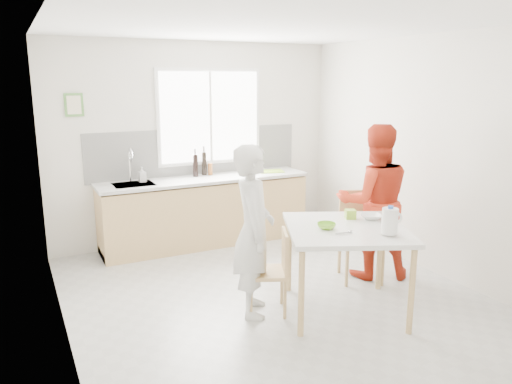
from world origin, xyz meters
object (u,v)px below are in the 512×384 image
bowl_green (326,226)px  wine_bottle_a (204,163)px  person_white (253,231)px  bowl_white (371,217)px  chair_left (273,268)px  person_red (374,202)px  milk_jug (390,221)px  wine_bottle_b (195,165)px  chair_far (360,231)px  dining_table (346,236)px

bowl_green → wine_bottle_a: size_ratio=0.54×
person_white → bowl_white: size_ratio=8.04×
person_white → wine_bottle_a: 2.36m
chair_left → wine_bottle_a: size_ratio=2.53×
bowl_white → person_red: bearing=47.7°
chair_left → wine_bottle_a: wine_bottle_a is taller
milk_jug → wine_bottle_b: wine_bottle_b is taller
person_white → bowl_green: 0.68m
chair_far → bowl_green: size_ratio=5.67×
chair_far → milk_jug: 1.19m
person_red → milk_jug: bearing=81.0°
person_white → bowl_green: person_white is taller
person_red → wine_bottle_b: bearing=-32.2°
chair_left → wine_bottle_b: wine_bottle_b is taller
person_red → wine_bottle_b: size_ratio=5.78×
dining_table → person_white: bearing=156.1°
chair_left → dining_table: bearing=90.0°
person_red → wine_bottle_a: person_red is taller
chair_left → bowl_white: size_ratio=3.98×
bowl_green → bowl_white: size_ratio=0.85×
person_red → bowl_white: 0.65m
wine_bottle_a → bowl_white: bearing=-72.8°
chair_left → bowl_white: 1.11m
person_white → dining_table: bearing=-90.0°
bowl_green → wine_bottle_b: size_ratio=0.58×
chair_left → person_white: bearing=-90.0°
bowl_white → wine_bottle_a: 2.69m
chair_far → wine_bottle_a: 2.38m
person_white → wine_bottle_b: bearing=17.7°
chair_left → milk_jug: (0.81, -0.66, 0.54)m
person_red → milk_jug: person_red is taller
dining_table → bowl_green: 0.24m
bowl_white → wine_bottle_b: size_ratio=0.68×
dining_table → milk_jug: 0.48m
chair_far → bowl_green: (-0.86, -0.58, 0.33)m
wine_bottle_a → wine_bottle_b: wine_bottle_a is taller
bowl_green → bowl_white: (0.58, 0.07, -0.00)m
chair_left → chair_far: 1.33m
chair_far → bowl_white: (-0.28, -0.51, 0.33)m
person_white → chair_far: bearing=-56.1°
person_red → milk_jug: (-0.63, -0.97, 0.12)m
person_red → wine_bottle_b: (-1.37, 2.04, 0.20)m
person_red → wine_bottle_b: 2.46m
wine_bottle_a → chair_far: bearing=-62.5°
dining_table → bowl_green: bowl_green is taller
dining_table → chair_left: size_ratio=1.79×
bowl_green → wine_bottle_b: bearing=97.8°
bowl_white → wine_bottle_b: (-0.93, 2.52, 0.20)m
wine_bottle_a → milk_jug: bearing=-78.9°
person_white → person_red: person_red is taller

